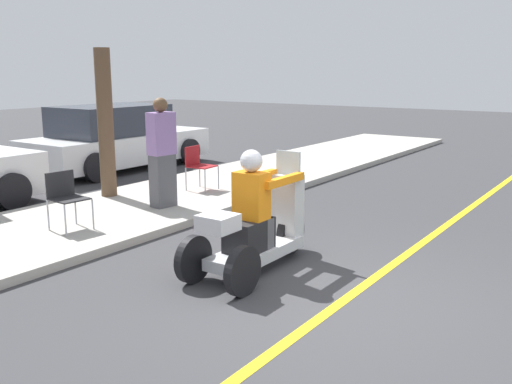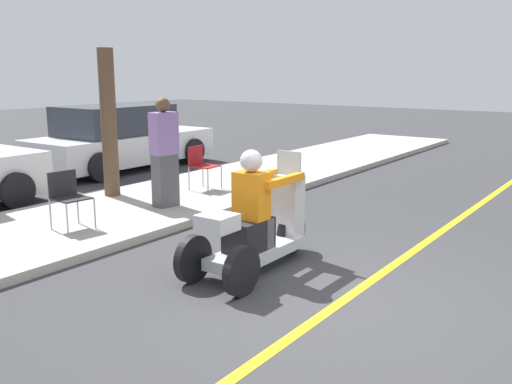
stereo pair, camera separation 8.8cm
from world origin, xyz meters
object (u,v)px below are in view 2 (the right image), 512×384
object	(u,v)px
parked_car_lot_right	(121,139)
tree_trunk	(109,123)
spectator_far_back	(164,155)
folding_chair_curbside	(201,163)
motorcycle_trike	(257,227)
folding_chair_set_back	(68,194)

from	to	relation	value
parked_car_lot_right	tree_trunk	distance (m)	3.68
tree_trunk	spectator_far_back	bearing A→B (deg)	-92.15
spectator_far_back	tree_trunk	bearing A→B (deg)	87.85
spectator_far_back	tree_trunk	size ratio (longest dim) A/B	0.69
folding_chair_curbside	motorcycle_trike	bearing A→B (deg)	-130.29
folding_chair_curbside	tree_trunk	xyz separation A→B (m)	(-1.35, 0.96, 0.80)
folding_chair_curbside	spectator_far_back	bearing A→B (deg)	-162.69
parked_car_lot_right	tree_trunk	world-z (taller)	tree_trunk
folding_chair_curbside	parked_car_lot_right	size ratio (longest dim) A/B	0.18
folding_chair_curbside	parked_car_lot_right	distance (m)	3.74
folding_chair_curbside	parked_car_lot_right	xyz separation A→B (m)	(1.17, 3.55, 0.10)
tree_trunk	motorcycle_trike	bearing A→B (deg)	-108.63
motorcycle_trike	folding_chair_curbside	world-z (taller)	motorcycle_trike
motorcycle_trike	spectator_far_back	world-z (taller)	spectator_far_back
motorcycle_trike	spectator_far_back	size ratio (longest dim) A/B	1.16
parked_car_lot_right	tree_trunk	size ratio (longest dim) A/B	1.76
folding_chair_set_back	folding_chair_curbside	bearing A→B (deg)	4.62
folding_chair_set_back	parked_car_lot_right	world-z (taller)	parked_car_lot_right
folding_chair_curbside	tree_trunk	size ratio (longest dim) A/B	0.31
spectator_far_back	folding_chair_curbside	size ratio (longest dim) A/B	2.19
folding_chair_set_back	parked_car_lot_right	bearing A→B (deg)	41.18
folding_chair_set_back	tree_trunk	distance (m)	2.35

